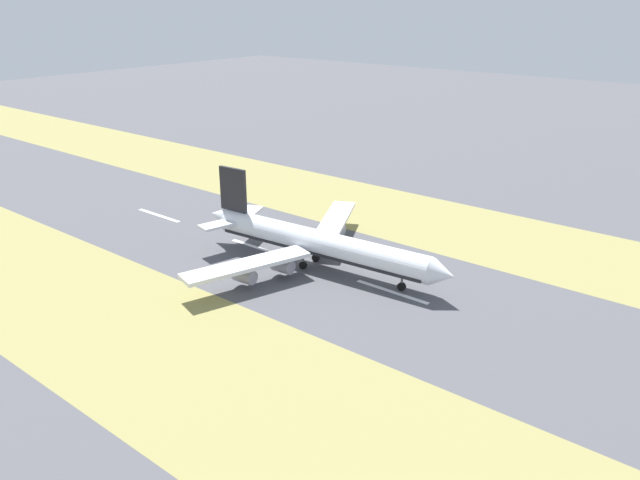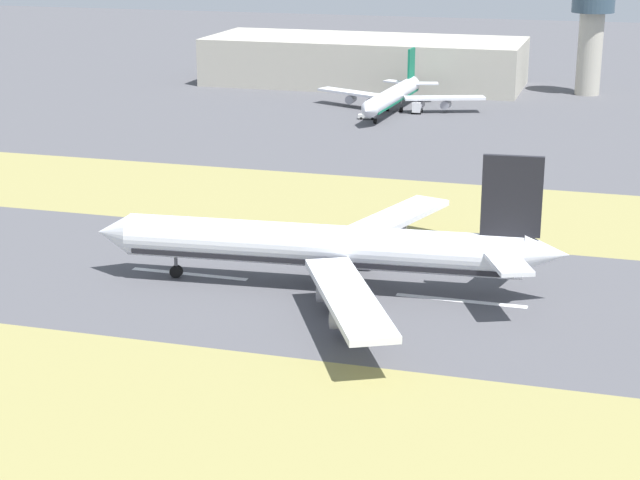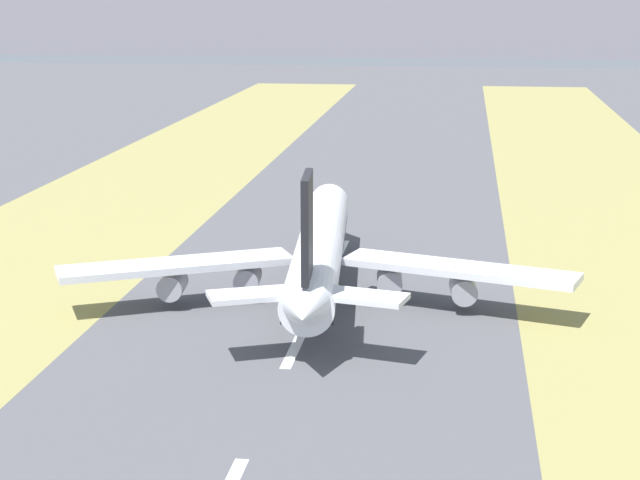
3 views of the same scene
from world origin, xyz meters
name	(u,v)px [view 1 (image 1 of 3)]	position (x,y,z in m)	size (l,w,h in m)	color
ground_plane	(303,263)	(0.00, 0.00, 0.00)	(800.00, 800.00, 0.00)	#4C4C51
grass_median_west	(403,215)	(-45.00, 0.00, 0.00)	(40.00, 600.00, 0.01)	olive
grass_median_east	(147,338)	(45.00, 0.00, 0.00)	(40.00, 600.00, 0.01)	olive
centreline_dash_near	(159,215)	(0.00, -55.02, 0.01)	(1.20, 18.00, 0.01)	silver
centreline_dash_mid	(258,248)	(0.00, -15.02, 0.01)	(1.20, 18.00, 0.01)	silver
centreline_dash_far	(392,292)	(0.00, 24.98, 0.01)	(1.20, 18.00, 0.01)	silver
airplane_main_jet	(313,242)	(-0.02, 3.08, 6.02)	(63.92, 67.22, 20.20)	silver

